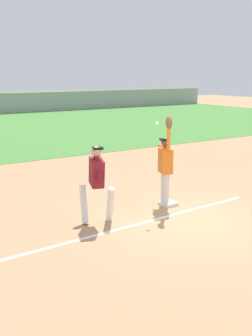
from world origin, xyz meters
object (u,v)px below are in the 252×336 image
first_base (168,203)px  baseball (157,123)px  runner (97,179)px  fielder (166,162)px

first_base → baseball: bearing=-158.1°
runner → baseball: bearing=14.1°
fielder → runner: bearing=25.5°
fielder → baseball: bearing=48.1°
fielder → runner: size_ratio=1.33×
baseball → fielder: bearing=26.7°
fielder → first_base: bearing=-158.9°
baseball → first_base: bearing=21.9°
first_base → runner: bearing=-176.1°
runner → baseball: (1.57, -0.09, 1.12)m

